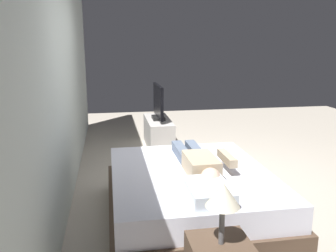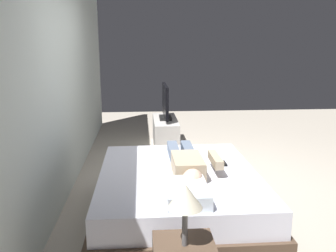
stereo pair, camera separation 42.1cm
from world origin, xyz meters
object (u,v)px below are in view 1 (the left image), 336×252
object	(u,v)px
tv	(158,103)
lamp	(223,196)
person	(199,162)
tv_stand	(158,133)
remote	(232,161)
pillow	(209,192)
bed	(190,197)

from	to	relation	value
tv	lamp	bearing A→B (deg)	177.83
person	lamp	bearing A→B (deg)	171.77
tv_stand	tv	bearing A→B (deg)	0.00
remote	lamp	size ratio (longest dim) A/B	0.36
person	tv	distance (m)	2.62
tv_stand	tv	size ratio (longest dim) A/B	1.25
remote	tv	distance (m)	2.52
person	lamp	world-z (taller)	lamp
remote	tv_stand	size ratio (longest dim) A/B	0.14
tv	lamp	xyz separation A→B (m)	(-3.91, 0.15, 0.07)
pillow	tv_stand	distance (m)	3.31
person	remote	xyz separation A→B (m)	(0.15, -0.40, -0.07)
pillow	tv	bearing A→B (deg)	-0.96
pillow	person	distance (m)	0.68
bed	tv	world-z (taller)	tv
pillow	tv_stand	bearing A→B (deg)	-0.96
bed	tv_stand	bearing A→B (deg)	-1.20
bed	person	size ratio (longest dim) A/B	1.53
person	tv_stand	xyz separation A→B (m)	(2.62, 0.04, -0.37)
person	tv_stand	bearing A→B (deg)	0.86
person	remote	bearing A→B (deg)	-69.53
bed	tv	distance (m)	2.70
bed	tv_stand	size ratio (longest dim) A/B	1.75
pillow	tv	size ratio (longest dim) A/B	0.55
pillow	person	bearing A→B (deg)	-7.98
pillow	remote	distance (m)	0.97
tv	remote	bearing A→B (deg)	-169.80
pillow	bed	bearing A→B (deg)	0.00
tv_stand	lamp	bearing A→B (deg)	177.83
pillow	lamp	world-z (taller)	lamp
tv	lamp	world-z (taller)	tv
pillow	remote	size ratio (longest dim) A/B	3.20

